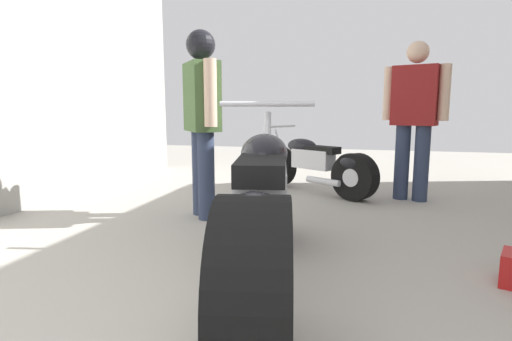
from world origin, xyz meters
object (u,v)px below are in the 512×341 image
object	(u,v)px
motorcycle_black_naked	(315,165)
mechanic_in_blue	(415,112)
motorcycle_maroon_cruiser	(262,214)
mechanic_with_helmet	(202,107)

from	to	relation	value
motorcycle_black_naked	mechanic_in_blue	distance (m)	1.27
motorcycle_maroon_cruiser	motorcycle_black_naked	distance (m)	2.77
motorcycle_maroon_cruiser	motorcycle_black_naked	world-z (taller)	motorcycle_maroon_cruiser
mechanic_in_blue	motorcycle_black_naked	bearing A→B (deg)	173.27
mechanic_with_helmet	motorcycle_maroon_cruiser	bearing A→B (deg)	-57.08
motorcycle_maroon_cruiser	mechanic_in_blue	xyz separation A→B (m)	(1.09, 2.64, 0.55)
motorcycle_maroon_cruiser	mechanic_in_blue	size ratio (longest dim) A/B	1.33
mechanic_in_blue	mechanic_with_helmet	world-z (taller)	mechanic_in_blue
motorcycle_maroon_cruiser	mechanic_with_helmet	bearing A→B (deg)	122.92
motorcycle_black_naked	mechanic_with_helmet	distance (m)	1.79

